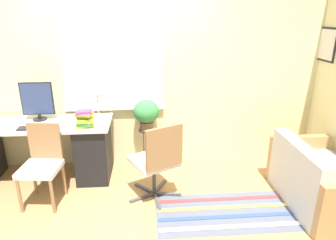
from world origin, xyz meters
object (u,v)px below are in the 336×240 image
Objects in this scene: desk_lamp at (97,97)px; book_stack at (85,119)px; office_chair_swivel at (157,160)px; potted_plant at (146,113)px; desk_chair_wooden at (42,162)px; mouse at (53,128)px; monitor at (37,101)px; keyboard at (33,128)px; couch_loveseat at (319,183)px; plant_stand at (147,135)px.

book_stack is (-0.12, -0.30, -0.18)m from desk_lamp.
potted_plant is (-0.10, 0.81, 0.30)m from office_chair_swivel.
office_chair_swivel is at bearing 2.70° from desk_chair_wooden.
mouse is 0.66m from desk_lamp.
potted_plant is (0.73, 0.41, -0.08)m from book_stack.
monitor is 0.50m from mouse.
keyboard is 0.82× the size of potted_plant.
office_chair_swivel is at bearing -82.65° from potted_plant.
monitor is 3.49m from couch_loveseat.
desk_lamp is at bearing 23.36° from keyboard.
keyboard is 1.45× the size of book_stack.
keyboard is 0.38× the size of desk_chair_wooden.
desk_lamp is 0.30× the size of couch_loveseat.
plant_stand is at bearing 10.01° from desk_lamp.
book_stack is at bearing -26.66° from monitor.
desk_chair_wooden is (-0.08, -0.28, -0.31)m from mouse.
desk_chair_wooden is at bearing -148.27° from plant_stand.
office_chair_swivel is 1.71× the size of plant_stand.
book_stack is 0.57× the size of potted_plant.
desk_lamp is at bearing 53.61° from desk_chair_wooden.
potted_plant is (1.34, 0.42, 0.02)m from keyboard.
mouse is 0.42m from desk_chair_wooden.
couch_loveseat is 2.96× the size of potted_plant.
mouse is 0.14× the size of plant_stand.
monitor is at bearing 125.71° from mouse.
monitor is 2.07× the size of book_stack.
office_chair_swivel reaches higher than couch_loveseat.
desk_chair_wooden reaches higher than keyboard.
mouse reaches higher than couch_loveseat.
office_chair_swivel is 0.87m from potted_plant.
desk_lamp reaches higher than potted_plant.
couch_loveseat is at bearing -10.84° from keyboard.
book_stack reaches higher than couch_loveseat.
desk_lamp is at bearing 68.13° from book_stack.
monitor reaches higher than office_chair_swivel.
monitor reaches higher than potted_plant.
desk_chair_wooden is 2.18× the size of potted_plant.
desk_lamp is 0.37m from book_stack.
office_chair_swivel is (0.72, -0.70, -0.56)m from desk_lamp.
book_stack is at bearing -150.72° from plant_stand.
keyboard is at bearing -162.50° from potted_plant.
desk_chair_wooden is at bearing -74.32° from monitor.
desk_chair_wooden is 3.12m from couch_loveseat.
desk_chair_wooden reaches higher than mouse.
book_stack is at bearing -150.72° from potted_plant.
desk_chair_wooden is (0.16, -0.31, -0.30)m from keyboard.
couch_loveseat is (3.25, -0.62, -0.51)m from keyboard.
desk_lamp is 1.56× the size of book_stack.
monitor is 6.43× the size of mouse.
office_chair_swivel is at bearing -44.27° from desk_lamp.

